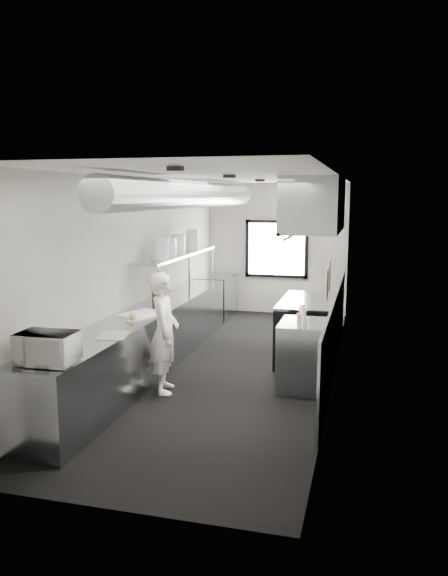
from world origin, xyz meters
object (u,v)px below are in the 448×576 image
Objects in this scene: pass_shelf at (178,256)px; squeeze_bottle_b at (303,318)px; plate_stack_c at (179,243)px; plate_stack_d at (193,239)px; squeeze_bottle_d at (301,313)px; deli_tub_b at (64,342)px; squeeze_bottle_a at (299,321)px; small_plate at (133,320)px; plate_stack_b at (170,247)px; line_cook at (164,333)px; plate_stack_a at (160,249)px; deli_tub_a at (70,340)px; bottle_station at (304,356)px; microwave at (47,348)px; squeeze_bottle_c at (303,314)px; range at (307,329)px; knife_block at (159,291)px; far_work_table at (215,296)px; exhaust_hood at (315,205)px; cutting_board at (142,314)px; prep_counter at (148,340)px; squeeze_bottle_e at (304,311)px.

squeeze_bottle_b is (2.33, -1.84, -0.54)m from pass_shelf.
plate_stack_c is 0.89× the size of plate_stack_d.
squeeze_bottle_b reaches higher than squeeze_bottle_d.
squeeze_bottle_d is (2.36, 2.01, 0.04)m from deli_tub_b.
plate_stack_c is 1.76× the size of squeeze_bottle_a.
plate_stack_b is at bearing 94.83° from small_plate.
line_cook is 4.83× the size of plate_stack_c.
squeeze_bottle_d is at bearing -18.12° from plate_stack_a.
deli_tub_a is 0.36× the size of plate_stack_d.
bottle_station is 0.57m from squeeze_bottle_d.
line_cook is 4.31× the size of plate_stack_d.
plate_stack_b reaches higher than microwave.
squeeze_bottle_c is at bearing 88.47° from squeeze_bottle_a.
deli_tub_a is 0.75× the size of squeeze_bottle_d.
plate_stack_c is (-2.37, 1.82, 1.28)m from bottle_station.
microwave is at bearing -119.07° from range.
knife_block is at bearing 156.57° from squeeze_bottle_c.
microwave reaches higher than far_work_table.
bottle_station is at bearing -89.73° from line_cook.
plate_stack_c is (-0.07, -2.08, 1.28)m from far_work_table.
deli_tub_b is (-0.18, 0.62, -0.11)m from microwave.
squeeze_bottle_b is at bearing 43.43° from microwave.
small_plate is 2.24m from squeeze_bottle_d.
far_work_table is 2.82m from plate_stack_b.
squeeze_bottle_b is (2.34, -1.06, -0.73)m from plate_stack_a.
exhaust_hood reaches higher than cutting_board.
range is 2.81m from plate_stack_d.
squeeze_bottle_d is (2.18, 2.62, -0.07)m from microwave.
prep_counter is 2.38m from squeeze_bottle_a.
squeeze_bottle_a is at bearing -61.93° from far_work_table.
plate_stack_d is (0.12, 1.42, 0.73)m from knife_block.
plate_stack_b is (-2.37, 1.38, 1.26)m from bottle_station.
prep_counter is 16.44× the size of plate_stack_d.
squeeze_bottle_e is (2.20, 2.74, -0.07)m from microwave.
cutting_board is 1.69m from plate_stack_b.
pass_shelf is 0.85m from plate_stack_d.
squeeze_bottle_c reaches higher than bottle_station.
prep_counter is 2.10m from deli_tub_b.
squeeze_bottle_a is at bearing 32.11° from deli_tub_b.
line_cook reaches higher than squeeze_bottle_b.
far_work_table is (0.04, 2.20, -1.09)m from pass_shelf.
plate_stack_b is at bearing -95.53° from pass_shelf.
plate_stack_a is at bearing 161.88° from squeeze_bottle_d.
plate_stack_c reaches higher than squeeze_bottle_e.
plate_stack_c is at bearing 89.08° from microwave.
plate_stack_c reaches higher than deli_tub_b.
knife_block reaches higher than small_plate.
range is 1.02× the size of line_cook.
cutting_board is at bearing -88.09° from plate_stack_d.
line_cook reaches higher than squeeze_bottle_a.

